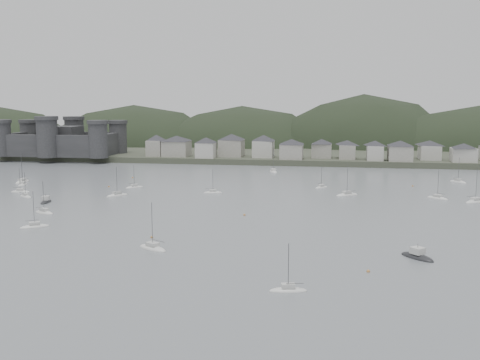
# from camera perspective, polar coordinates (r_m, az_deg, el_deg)

# --- Properties ---
(ground) EXTENTS (900.00, 900.00, 0.00)m
(ground) POSITION_cam_1_polar(r_m,az_deg,el_deg) (125.04, -5.82, -7.52)
(ground) COLOR slate
(ground) RESTS_ON ground
(far_shore_land) EXTENTS (900.00, 250.00, 3.00)m
(far_shore_land) POSITION_cam_1_polar(r_m,az_deg,el_deg) (413.51, 5.12, 3.63)
(far_shore_land) COLOR #383D2D
(far_shore_land) RESTS_ON ground
(forested_ridge) EXTENTS (851.55, 103.94, 102.57)m
(forested_ridge) POSITION_cam_1_polar(r_m,az_deg,el_deg) (388.97, 5.51, 1.45)
(forested_ridge) COLOR black
(forested_ridge) RESTS_ON ground
(castle) EXTENTS (66.00, 43.00, 20.00)m
(castle) POSITION_cam_1_polar(r_m,az_deg,el_deg) (333.53, -17.62, 3.84)
(castle) COLOR #2F2F31
(castle) RESTS_ON far_shore_land
(waterfront_town) EXTENTS (451.48, 28.46, 12.92)m
(waterfront_town) POSITION_cam_1_polar(r_m,az_deg,el_deg) (300.91, 13.08, 3.14)
(waterfront_town) COLOR gray
(waterfront_town) RESTS_ON far_shore_land
(sailboat_lead) EXTENTS (6.76, 5.99, 9.43)m
(sailboat_lead) POSITION_cam_1_polar(r_m,az_deg,el_deg) (221.14, -10.65, -0.72)
(sailboat_lead) COLOR silver
(sailboat_lead) RESTS_ON ground
(moored_fleet) EXTENTS (225.42, 174.26, 13.25)m
(moored_fleet) POSITION_cam_1_polar(r_m,az_deg,el_deg) (185.01, -4.08, -2.32)
(moored_fleet) COLOR silver
(moored_fleet) RESTS_ON ground
(motor_launch_near) EXTENTS (7.93, 8.40, 4.02)m
(motor_launch_near) POSITION_cam_1_polar(r_m,az_deg,el_deg) (127.57, 17.52, -7.42)
(motor_launch_near) COLOR black
(motor_launch_near) RESTS_ON ground
(motor_launch_far) EXTENTS (3.86, 7.73, 3.78)m
(motor_launch_far) POSITION_cam_1_polar(r_m,az_deg,el_deg) (196.84, -19.06, -2.08)
(motor_launch_far) COLOR black
(motor_launch_far) RESTS_ON ground
(mooring_buoys) EXTENTS (163.45, 121.51, 0.70)m
(mooring_buoys) POSITION_cam_1_polar(r_m,az_deg,el_deg) (178.79, -0.20, -2.68)
(mooring_buoys) COLOR #BF813F
(mooring_buoys) RESTS_ON ground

